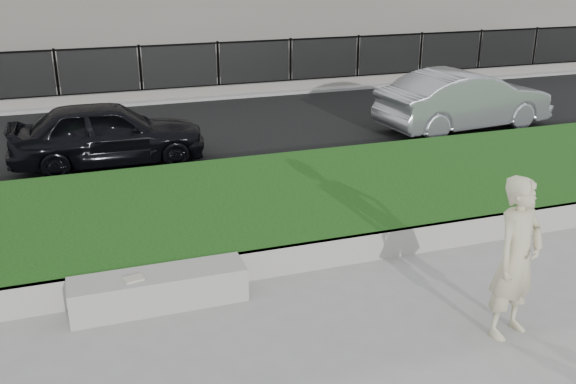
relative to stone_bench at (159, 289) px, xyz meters
name	(u,v)px	position (x,y,z in m)	size (l,w,h in m)	color
ground	(323,311)	(1.81, -0.79, -0.21)	(90.00, 90.00, 0.00)	gray
grass_bank	(252,207)	(1.81, 2.21, -0.01)	(34.00, 4.00, 0.40)	black
grass_kerb	(294,259)	(1.81, 0.25, -0.01)	(34.00, 0.08, 0.40)	#99968F
street	(188,131)	(1.81, 7.71, -0.19)	(34.00, 7.00, 0.04)	black
far_pavement	(159,93)	(1.81, 12.21, -0.15)	(34.00, 3.00, 0.12)	gray
iron_fence	(163,82)	(1.81, 11.21, 0.33)	(32.00, 0.30, 1.50)	slate
stone_bench	(159,289)	(0.00, 0.00, 0.00)	(2.08, 0.52, 0.43)	#99968F
man	(517,258)	(3.59, -1.87, 0.71)	(0.67, 0.44, 1.84)	beige
book	(134,279)	(-0.29, -0.07, 0.23)	(0.22, 0.16, 0.02)	beige
car_dark	(108,133)	(-0.11, 5.73, 0.46)	(1.50, 3.73, 1.27)	black
car_silver	(465,100)	(8.02, 5.75, 0.52)	(1.47, 4.22, 1.39)	#93959B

